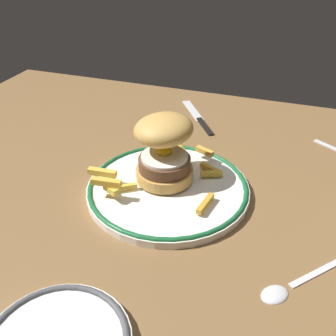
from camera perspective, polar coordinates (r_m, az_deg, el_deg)
name	(u,v)px	position (r cm, az deg, el deg)	size (l,w,h in cm)	color
ground_plane	(172,213)	(61.42, 0.61, -6.61)	(118.95, 90.64, 4.00)	brown
dinner_plate	(168,188)	(61.91, 0.00, -2.92)	(25.93, 25.93, 1.60)	white
burger	(164,147)	(60.80, -0.60, 3.16)	(10.52, 11.20, 10.62)	gold
fries_pile	(156,173)	(61.95, -1.84, -0.69)	(20.41, 19.66, 2.94)	gold
knife	(200,119)	(85.09, 4.69, 7.25)	(11.23, 15.81, 0.70)	black
spoon	(285,288)	(49.87, 16.85, -16.58)	(10.19, 10.99, 0.90)	silver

